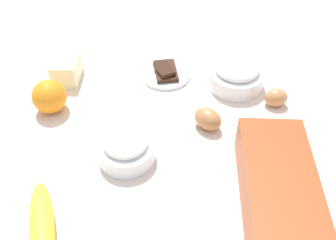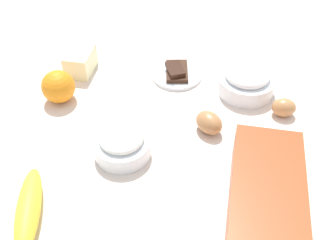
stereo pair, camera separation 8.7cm
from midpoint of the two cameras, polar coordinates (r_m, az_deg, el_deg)
ground_plane at (r=0.90m, az=2.75°, el=-2.44°), size 2.40×2.40×0.02m
loaf_pan at (r=0.76m, az=17.15°, el=-10.61°), size 0.28×0.14×0.08m
flour_bowl at (r=0.83m, az=-3.65°, el=-3.56°), size 0.12×0.12×0.06m
sugar_bowl at (r=1.01m, az=13.65°, el=5.41°), size 0.14×0.14×0.07m
banana at (r=0.77m, az=-16.32°, el=-12.35°), size 0.19×0.09×0.04m
orange_fruit at (r=0.98m, az=-13.05°, el=4.58°), size 0.08×0.08×0.08m
butter_block at (r=1.07m, az=-10.21°, el=8.15°), size 0.09×0.07×0.06m
egg_near_butter at (r=0.89m, az=8.69°, el=-0.51°), size 0.08×0.08×0.05m
egg_beside_bowl at (r=0.98m, az=18.75°, el=1.60°), size 0.05×0.06×0.04m
chocolate_plate at (r=1.05m, az=3.63°, el=6.62°), size 0.13×0.13×0.03m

